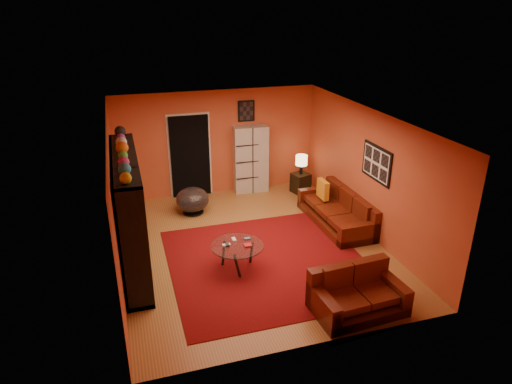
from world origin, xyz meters
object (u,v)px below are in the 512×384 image
object	(u,v)px
bowl_chair	(193,200)
table_lamp	(301,161)
tv	(133,215)
side_table	(301,183)
loveseat	(356,293)
coffee_table	(237,248)
sofa	(340,211)
entertainment_unit	(130,213)
storage_cabinet	(251,159)

from	to	relation	value
bowl_chair	table_lamp	xyz separation A→B (m)	(2.85, 0.44, 0.52)
tv	bowl_chair	xyz separation A→B (m)	(1.36, 1.88, -0.66)
side_table	bowl_chair	bearing A→B (deg)	-171.24
loveseat	bowl_chair	size ratio (longest dim) A/B	1.94
table_lamp	coffee_table	bearing A→B (deg)	-129.10
sofa	loveseat	size ratio (longest dim) A/B	1.51
sofa	loveseat	world-z (taller)	same
entertainment_unit	tv	bearing A→B (deg)	4.09
sofa	side_table	bearing A→B (deg)	93.30
sofa	bowl_chair	bearing A→B (deg)	152.88
tv	loveseat	world-z (taller)	tv
coffee_table	side_table	size ratio (longest dim) A/B	1.92
tv	table_lamp	bearing A→B (deg)	-61.20
tv	bowl_chair	bearing A→B (deg)	-35.96
sofa	coffee_table	size ratio (longest dim) A/B	2.31
sofa	coffee_table	world-z (taller)	sofa
tv	sofa	xyz separation A→B (m)	(4.36, 0.41, -0.70)
side_table	entertainment_unit	bearing A→B (deg)	-151.44
loveseat	bowl_chair	bearing A→B (deg)	19.72
bowl_chair	table_lamp	world-z (taller)	table_lamp
entertainment_unit	table_lamp	bearing A→B (deg)	28.56
storage_cabinet	sofa	bearing A→B (deg)	-57.09
storage_cabinet	side_table	bearing A→B (deg)	-18.12
coffee_table	loveseat	bearing A→B (deg)	-48.60
entertainment_unit	side_table	size ratio (longest dim) A/B	6.00
loveseat	side_table	distance (m)	4.85
side_table	sofa	bearing A→B (deg)	-85.69
bowl_chair	table_lamp	size ratio (longest dim) A/B	1.55
sofa	loveseat	bearing A→B (deg)	-112.94
storage_cabinet	tv	bearing A→B (deg)	-133.55
storage_cabinet	table_lamp	xyz separation A→B (m)	(1.19, -0.48, -0.01)
sofa	side_table	distance (m)	1.92
sofa	side_table	xyz separation A→B (m)	(-0.14, 1.91, -0.03)
entertainment_unit	tv	distance (m)	0.08
coffee_table	bowl_chair	bearing A→B (deg)	98.07
entertainment_unit	side_table	xyz separation A→B (m)	(4.27, 2.32, -0.80)
side_table	table_lamp	size ratio (longest dim) A/B	1.02
coffee_table	side_table	bearing A→B (deg)	50.90
tv	coffee_table	size ratio (longest dim) A/B	0.98
tv	bowl_chair	size ratio (longest dim) A/B	1.24
table_lamp	side_table	bearing A→B (deg)	0.00
loveseat	storage_cabinet	bearing A→B (deg)	-1.55
entertainment_unit	tv	xyz separation A→B (m)	(0.05, 0.00, -0.06)
entertainment_unit	tv	size ratio (longest dim) A/B	3.20
tv	storage_cabinet	size ratio (longest dim) A/B	0.55
storage_cabinet	side_table	xyz separation A→B (m)	(1.19, -0.48, -0.60)
table_lamp	storage_cabinet	bearing A→B (deg)	158.12
entertainment_unit	storage_cabinet	xyz separation A→B (m)	(3.08, 2.80, -0.20)
bowl_chair	table_lamp	bearing A→B (deg)	8.76
loveseat	sofa	bearing A→B (deg)	-25.56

